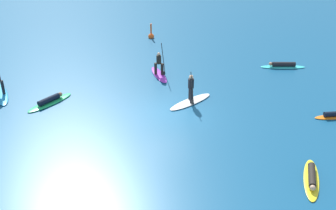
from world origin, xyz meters
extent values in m
plane|color=navy|center=(0.00, 0.00, 0.00)|extent=(120.00, 120.00, 0.00)
cylinder|color=black|center=(9.28, -0.58, 0.22)|extent=(1.42, 0.44, 0.29)
ellipsoid|color=yellow|center=(6.31, -6.05, 0.04)|extent=(1.43, 3.11, 0.08)
cylinder|color=black|center=(6.32, -6.00, 0.24)|extent=(0.71, 1.59, 0.32)
sphere|color=tan|center=(6.09, -6.87, 0.26)|extent=(0.30, 0.30, 0.25)
ellipsoid|color=#33C6CC|center=(7.95, 6.17, 0.04)|extent=(3.07, 0.70, 0.08)
cylinder|color=black|center=(8.00, 6.17, 0.24)|extent=(1.56, 0.35, 0.32)
sphere|color=#A37556|center=(7.09, 6.19, 0.26)|extent=(0.26, 0.26, 0.25)
ellipsoid|color=#23B266|center=(-6.90, 1.16, 0.05)|extent=(2.51, 2.78, 0.10)
cylinder|color=black|center=(-6.93, 1.12, 0.27)|extent=(1.15, 1.27, 0.33)
sphere|color=brown|center=(-6.40, 1.75, 0.29)|extent=(0.37, 0.37, 0.26)
ellipsoid|color=#1E8CD1|center=(-10.12, 2.24, 0.05)|extent=(2.01, 3.19, 0.11)
cylinder|color=black|center=(-9.90, 2.22, 0.54)|extent=(0.23, 0.23, 0.87)
ellipsoid|color=white|center=(1.33, 1.20, 0.05)|extent=(2.84, 2.55, 0.10)
cylinder|color=black|center=(1.30, 1.41, 0.54)|extent=(0.24, 0.24, 0.86)
cylinder|color=black|center=(1.37, 0.98, 0.54)|extent=(0.24, 0.24, 0.86)
cylinder|color=black|center=(1.33, 1.20, 1.25)|extent=(0.48, 0.48, 0.57)
sphere|color=tan|center=(1.33, 1.20, 1.66)|extent=(0.35, 0.35, 0.25)
cylinder|color=black|center=(1.39, 0.90, 1.09)|extent=(0.26, 0.30, 1.96)
cube|color=black|center=(1.39, 0.90, 0.16)|extent=(0.17, 0.19, 0.32)
ellipsoid|color=purple|center=(-0.56, 4.97, 0.04)|extent=(1.44, 2.73, 0.09)
cylinder|color=black|center=(-0.77, 5.02, 0.47)|extent=(0.24, 0.24, 0.76)
cylinder|color=black|center=(-0.34, 4.92, 0.47)|extent=(0.24, 0.24, 0.76)
cylinder|color=black|center=(-0.56, 4.97, 1.13)|extent=(0.40, 0.40, 0.56)
sphere|color=tan|center=(-0.56, 4.97, 1.51)|extent=(0.26, 0.26, 0.21)
cylinder|color=black|center=(-0.27, 4.91, 1.20)|extent=(0.29, 0.13, 2.23)
cube|color=black|center=(-0.27, 4.91, 0.15)|extent=(0.21, 0.12, 0.32)
sphere|color=#E55119|center=(-1.25, 12.06, 0.12)|extent=(0.47, 0.47, 0.47)
cylinder|color=#E55119|center=(-1.25, 12.06, 0.59)|extent=(0.13, 0.13, 1.17)
camera|label=1|loc=(-0.19, -21.40, 12.37)|focal=46.97mm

